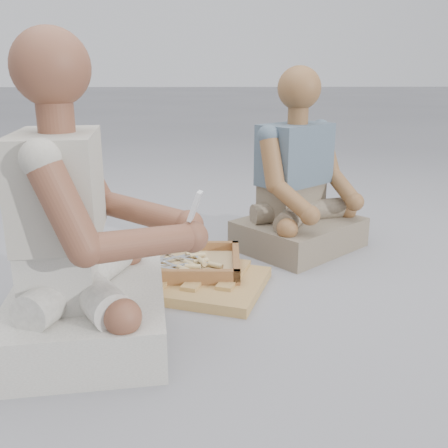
{
  "coord_description": "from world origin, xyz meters",
  "views": [
    {
      "loc": [
        -0.06,
        -1.82,
        0.89
      ],
      "look_at": [
        0.01,
        0.1,
        0.3
      ],
      "focal_mm": 40.0,
      "sensor_mm": 36.0,
      "label": 1
    }
  ],
  "objects_px": {
    "craftsman": "(80,243)",
    "companion": "(299,190)",
    "tool_tray": "(185,263)",
    "carved_panel": "(186,281)"
  },
  "relations": [
    {
      "from": "craftsman",
      "to": "companion",
      "type": "bearing_deg",
      "value": 128.77
    },
    {
      "from": "tool_tray",
      "to": "carved_panel",
      "type": "bearing_deg",
      "value": -86.29
    },
    {
      "from": "craftsman",
      "to": "companion",
      "type": "distance_m",
      "value": 1.27
    },
    {
      "from": "tool_tray",
      "to": "companion",
      "type": "distance_m",
      "value": 0.73
    },
    {
      "from": "tool_tray",
      "to": "craftsman",
      "type": "relative_size",
      "value": 0.49
    },
    {
      "from": "carved_panel",
      "to": "craftsman",
      "type": "bearing_deg",
      "value": -128.09
    },
    {
      "from": "carved_panel",
      "to": "craftsman",
      "type": "height_order",
      "value": "craftsman"
    },
    {
      "from": "craftsman",
      "to": "companion",
      "type": "relative_size",
      "value": 1.11
    },
    {
      "from": "carved_panel",
      "to": "companion",
      "type": "distance_m",
      "value": 0.8
    },
    {
      "from": "craftsman",
      "to": "companion",
      "type": "xyz_separation_m",
      "value": [
        0.89,
        0.91,
        -0.04
      ]
    }
  ]
}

